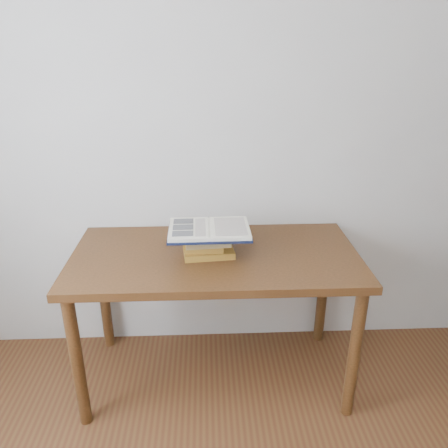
{
  "coord_description": "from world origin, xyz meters",
  "views": [
    {
      "loc": [
        -0.11,
        -0.58,
        1.76
      ],
      "look_at": [
        -0.02,
        1.33,
        0.95
      ],
      "focal_mm": 35.0,
      "sensor_mm": 36.0,
      "label": 1
    }
  ],
  "objects": [
    {
      "name": "room_shell",
      "position": [
        -0.08,
        0.01,
        1.63
      ],
      "size": [
        3.54,
        3.54,
        2.62
      ],
      "color": "#ADA9A4",
      "rests_on": "ground"
    },
    {
      "name": "desk",
      "position": [
        -0.07,
        1.38,
        0.67
      ],
      "size": [
        1.44,
        0.72,
        0.77
      ],
      "color": "#4F2B13",
      "rests_on": "ground"
    },
    {
      "name": "book_stack",
      "position": [
        -0.11,
        1.38,
        0.83
      ],
      "size": [
        0.26,
        0.2,
        0.13
      ],
      "color": "#9C6C23",
      "rests_on": "desk"
    },
    {
      "name": "open_book",
      "position": [
        -0.09,
        1.36,
        0.91
      ],
      "size": [
        0.4,
        0.28,
        0.03
      ],
      "rotation": [
        0.0,
        0.0,
        0.02
      ],
      "color": "black",
      "rests_on": "book_stack"
    }
  ]
}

